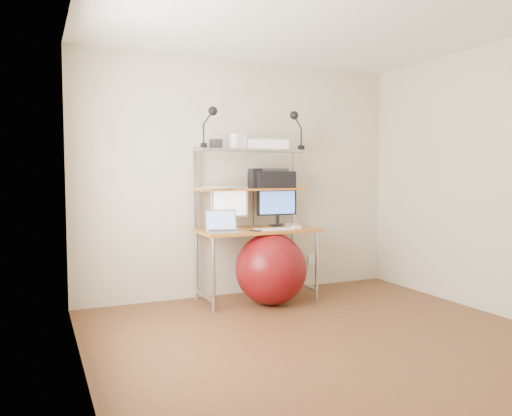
{
  "coord_description": "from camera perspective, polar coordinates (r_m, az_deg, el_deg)",
  "views": [
    {
      "loc": [
        -2.07,
        -3.18,
        1.31
      ],
      "look_at": [
        -0.14,
        1.15,
        0.97
      ],
      "focal_mm": 35.0,
      "sensor_mm": 36.0,
      "label": 1
    }
  ],
  "objects": [
    {
      "name": "red_box",
      "position": [
        5.18,
        1.05,
        2.53
      ],
      "size": [
        0.18,
        0.14,
        0.05
      ],
      "primitive_type": "cube",
      "rotation": [
        0.0,
        0.0,
        0.19
      ],
      "color": "#B5421C",
      "rests_on": "mid_shelf"
    },
    {
      "name": "paper_stack",
      "position": [
        5.04,
        -4.47,
        2.36
      ],
      "size": [
        0.4,
        0.41,
        0.02
      ],
      "color": "white",
      "rests_on": "mid_shelf"
    },
    {
      "name": "monitor_silver",
      "position": [
        5.05,
        -3.01,
        0.36
      ],
      "size": [
        0.42,
        0.17,
        0.46
      ],
      "rotation": [
        0.0,
        0.0,
        0.15
      ],
      "color": "#BABBC0",
      "rests_on": "desktop"
    },
    {
      "name": "box_grey",
      "position": [
        5.05,
        -4.61,
        7.31
      ],
      "size": [
        0.12,
        0.12,
        0.1
      ],
      "primitive_type": "cube",
      "rotation": [
        0.0,
        0.0,
        0.31
      ],
      "color": "#303032",
      "rests_on": "top_shelf"
    },
    {
      "name": "wall_outlet",
      "position": [
        5.85,
        6.34,
        -5.93
      ],
      "size": [
        0.08,
        0.01,
        0.12
      ],
      "primitive_type": "cube",
      "color": "white",
      "rests_on": "room"
    },
    {
      "name": "scanner",
      "position": [
        5.24,
        1.19,
        7.26
      ],
      "size": [
        0.47,
        0.37,
        0.11
      ],
      "rotation": [
        0.0,
        0.0,
        -0.24
      ],
      "color": "white",
      "rests_on": "top_shelf"
    },
    {
      "name": "nas_cube",
      "position": [
        5.22,
        0.09,
        3.42
      ],
      "size": [
        0.14,
        0.14,
        0.2
      ],
      "primitive_type": "cube",
      "rotation": [
        0.0,
        0.0,
        -0.02
      ],
      "color": "black",
      "rests_on": "mid_shelf"
    },
    {
      "name": "mouse",
      "position": [
        5.14,
        4.63,
        -2.2
      ],
      "size": [
        0.1,
        0.06,
        0.03
      ],
      "primitive_type": "cube",
      "rotation": [
        0.0,
        0.0,
        0.1
      ],
      "color": "white",
      "rests_on": "desktop"
    },
    {
      "name": "mac_mini",
      "position": [
        5.4,
        3.76,
        -1.84
      ],
      "size": [
        0.19,
        0.19,
        0.03
      ],
      "primitive_type": "cube",
      "rotation": [
        0.0,
        0.0,
        -0.03
      ],
      "color": "silver",
      "rests_on": "desktop"
    },
    {
      "name": "exercise_ball",
      "position": [
        4.99,
        1.72,
        -6.98
      ],
      "size": [
        0.71,
        0.71,
        0.71
      ],
      "primitive_type": "sphere",
      "color": "maroon",
      "rests_on": "floor"
    },
    {
      "name": "keyboard",
      "position": [
        5.01,
        1.9,
        -2.42
      ],
      "size": [
        0.4,
        0.13,
        0.01
      ],
      "primitive_type": "cube",
      "rotation": [
        0.0,
        0.0,
        -0.06
      ],
      "color": "white",
      "rests_on": "desktop"
    },
    {
      "name": "laptop",
      "position": [
        4.83,
        -3.98,
        -2.21
      ],
      "size": [
        0.35,
        0.3,
        0.26
      ],
      "rotation": [
        0.0,
        0.0,
        -0.21
      ],
      "color": "silver",
      "rests_on": "desktop"
    },
    {
      "name": "room",
      "position": [
        3.8,
        9.03,
        3.1
      ],
      "size": [
        3.6,
        3.6,
        3.6
      ],
      "color": "brown",
      "rests_on": "ground"
    },
    {
      "name": "clip_lamp_right",
      "position": [
        5.34,
        4.56,
        9.8
      ],
      "size": [
        0.16,
        0.09,
        0.41
      ],
      "color": "black",
      "rests_on": "top_shelf"
    },
    {
      "name": "computer_desk",
      "position": [
        5.13,
        -0.21,
        0.08
      ],
      "size": [
        1.2,
        0.6,
        1.57
      ],
      "color": "#C67226",
      "rests_on": "ground"
    },
    {
      "name": "monitor_black",
      "position": [
        5.35,
        2.41,
        0.38
      ],
      "size": [
        0.46,
        0.13,
        0.46
      ],
      "rotation": [
        0.0,
        0.0,
        -0.02
      ],
      "color": "black",
      "rests_on": "desktop"
    },
    {
      "name": "box_white",
      "position": [
        5.1,
        -2.06,
        7.61
      ],
      "size": [
        0.16,
        0.14,
        0.15
      ],
      "primitive_type": "cube",
      "rotation": [
        0.0,
        0.0,
        0.31
      ],
      "color": "white",
      "rests_on": "top_shelf"
    },
    {
      "name": "phone",
      "position": [
        4.9,
        -0.07,
        -2.59
      ],
      "size": [
        0.09,
        0.13,
        0.01
      ],
      "primitive_type": "cube",
      "rotation": [
        0.0,
        0.0,
        0.21
      ],
      "color": "black",
      "rests_on": "desktop"
    },
    {
      "name": "clip_lamp_left",
      "position": [
        4.97,
        -5.18,
        10.24
      ],
      "size": [
        0.16,
        0.09,
        0.41
      ],
      "color": "black",
      "rests_on": "top_shelf"
    },
    {
      "name": "printer",
      "position": [
        5.3,
        1.8,
        3.36
      ],
      "size": [
        0.44,
        0.31,
        0.21
      ],
      "rotation": [
        0.0,
        0.0,
        0.04
      ],
      "color": "black",
      "rests_on": "mid_shelf"
    }
  ]
}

